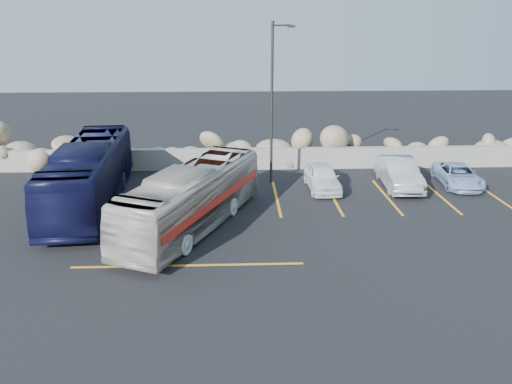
{
  "coord_description": "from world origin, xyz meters",
  "views": [
    {
      "loc": [
        0.75,
        -15.32,
        8.0
      ],
      "look_at": [
        1.5,
        4.0,
        1.35
      ],
      "focal_mm": 35.0,
      "sensor_mm": 36.0,
      "label": 1
    }
  ],
  "objects_px": {
    "vintage_bus": "(193,198)",
    "car_a": "(322,177)",
    "tour_coach": "(90,174)",
    "car_b": "(399,173)",
    "lamppost": "(273,100)",
    "car_d": "(458,175)"
  },
  "relations": [
    {
      "from": "vintage_bus",
      "to": "car_a",
      "type": "xyz_separation_m",
      "value": [
        6.03,
        4.59,
        -0.64
      ]
    },
    {
      "from": "tour_coach",
      "to": "car_b",
      "type": "bearing_deg",
      "value": 3.21
    },
    {
      "from": "vintage_bus",
      "to": "tour_coach",
      "type": "bearing_deg",
      "value": 172.93
    },
    {
      "from": "vintage_bus",
      "to": "tour_coach",
      "type": "relative_size",
      "value": 0.88
    },
    {
      "from": "lamppost",
      "to": "car_b",
      "type": "xyz_separation_m",
      "value": [
        6.33,
        -1.04,
        -3.56
      ]
    },
    {
      "from": "car_a",
      "to": "car_b",
      "type": "xyz_separation_m",
      "value": [
        3.91,
        0.23,
        0.11
      ]
    },
    {
      "from": "car_d",
      "to": "tour_coach",
      "type": "bearing_deg",
      "value": -168.71
    },
    {
      "from": "vintage_bus",
      "to": "car_d",
      "type": "relative_size",
      "value": 2.36
    },
    {
      "from": "tour_coach",
      "to": "car_a",
      "type": "xyz_separation_m",
      "value": [
        10.91,
        1.69,
        -0.81
      ]
    },
    {
      "from": "lamppost",
      "to": "car_d",
      "type": "relative_size",
      "value": 2.08
    },
    {
      "from": "car_b",
      "to": "car_d",
      "type": "bearing_deg",
      "value": 5.38
    },
    {
      "from": "tour_coach",
      "to": "car_d",
      "type": "xyz_separation_m",
      "value": [
        17.94,
        2.06,
        -0.9
      ]
    },
    {
      "from": "car_b",
      "to": "car_a",
      "type": "bearing_deg",
      "value": -173.82
    },
    {
      "from": "vintage_bus",
      "to": "car_b",
      "type": "height_order",
      "value": "vintage_bus"
    },
    {
      "from": "tour_coach",
      "to": "car_b",
      "type": "xyz_separation_m",
      "value": [
        14.82,
        1.92,
        -0.7
      ]
    },
    {
      "from": "vintage_bus",
      "to": "car_a",
      "type": "bearing_deg",
      "value": 60.89
    },
    {
      "from": "lamppost",
      "to": "vintage_bus",
      "type": "height_order",
      "value": "lamppost"
    },
    {
      "from": "lamppost",
      "to": "car_a",
      "type": "xyz_separation_m",
      "value": [
        2.42,
        -1.27,
        -3.67
      ]
    },
    {
      "from": "car_b",
      "to": "car_d",
      "type": "relative_size",
      "value": 1.16
    },
    {
      "from": "lamppost",
      "to": "tour_coach",
      "type": "relative_size",
      "value": 0.77
    },
    {
      "from": "tour_coach",
      "to": "car_a",
      "type": "distance_m",
      "value": 11.07
    },
    {
      "from": "vintage_bus",
      "to": "lamppost",
      "type": "bearing_deg",
      "value": 81.96
    }
  ]
}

